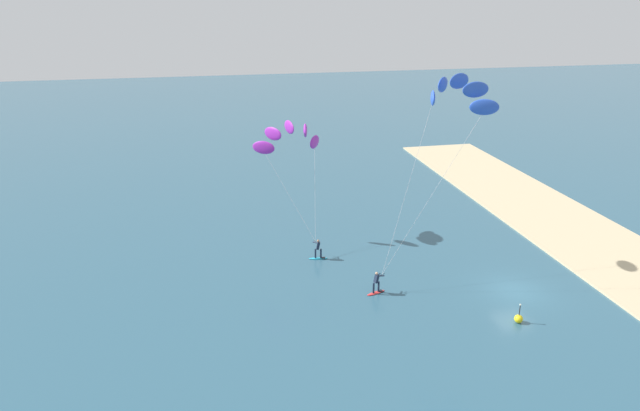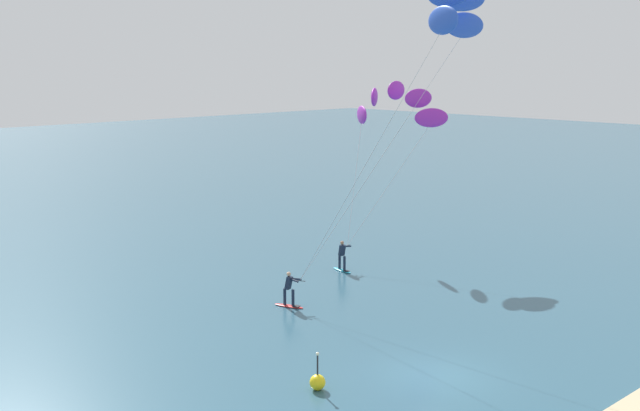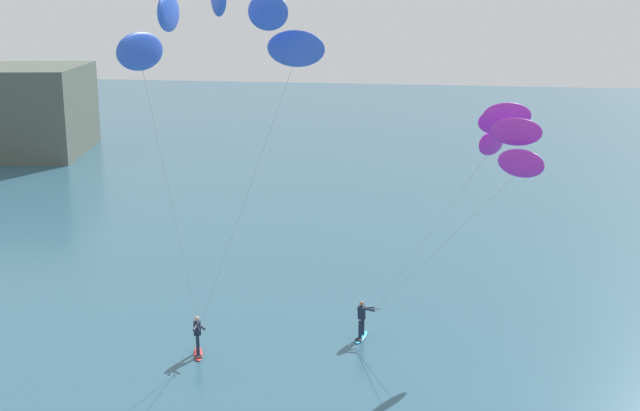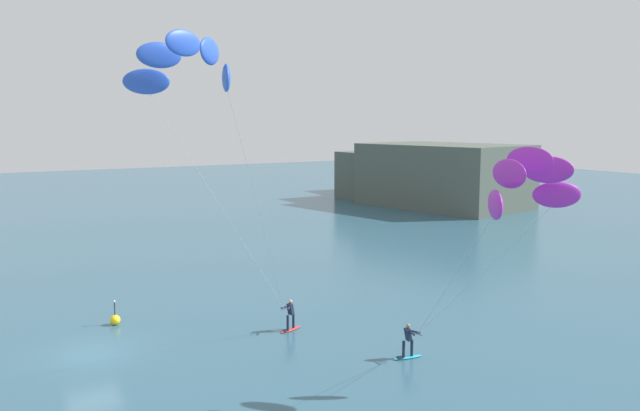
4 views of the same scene
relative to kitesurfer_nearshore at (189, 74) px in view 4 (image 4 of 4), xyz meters
The scene contains 5 objects.
ground_plane 14.41m from the kitesurfer_nearshore, 144.20° to the right, with size 240.00×240.00×0.00m, color #2D566B.
kitesurfer_nearshore is the anchor object (origin of this frame).
kitesurfer_mid_water 14.41m from the kitesurfer_nearshore, 49.89° to the left, with size 7.45×6.13×10.15m.
marker_buoy 15.61m from the kitesurfer_nearshore, behind, with size 0.56×0.56×1.38m.
distant_headland 66.13m from the kitesurfer_nearshore, 131.84° to the left, with size 33.30×21.92×8.06m.
Camera 4 is at (31.46, -5.70, 11.19)m, focal length 36.41 mm.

